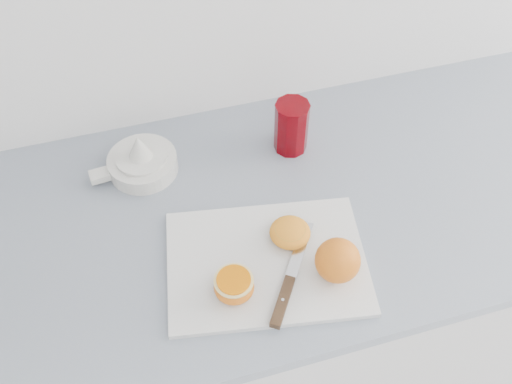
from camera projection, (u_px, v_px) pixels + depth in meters
counter at (277, 308)px, 1.47m from camera, size 2.63×0.64×0.89m
cutting_board at (267, 262)px, 1.03m from camera, size 0.40×0.31×0.01m
whole_orange at (338, 261)px, 0.98m from camera, size 0.08×0.08×0.08m
half_orange at (234, 286)px, 0.97m from camera, size 0.07×0.07×0.04m
squeezed_shell at (290, 232)px, 1.05m from camera, size 0.08×0.08×0.03m
paring_knife at (286, 292)px, 0.98m from camera, size 0.14×0.20×0.01m
citrus_juicer at (141, 161)px, 1.16m from camera, size 0.18×0.14×0.10m
red_tumbler at (291, 128)px, 1.18m from camera, size 0.07×0.07×0.12m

